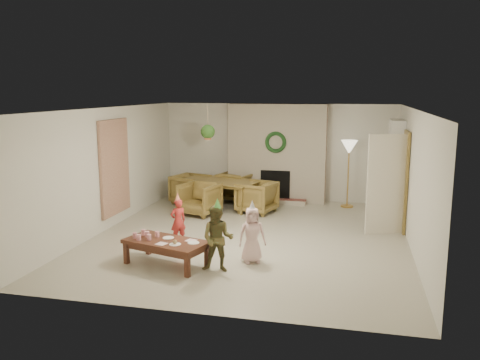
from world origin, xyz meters
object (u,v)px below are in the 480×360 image
(dining_chair_far, at_px, (236,187))
(dining_chair_near, at_px, (199,199))
(dining_table, at_px, (219,194))
(dining_chair_right, at_px, (257,197))
(coffee_table_top, at_px, (166,242))
(child_plaid, at_px, (218,239))
(child_pink, at_px, (252,235))
(child_red, at_px, (178,221))
(dining_chair_left, at_px, (191,189))

(dining_chair_far, bearing_deg, dining_chair_near, 90.00)
(dining_table, distance_m, dining_chair_right, 1.05)
(coffee_table_top, relative_size, child_plaid, 1.28)
(dining_chair_far, distance_m, coffee_table_top, 4.92)
(coffee_table_top, bearing_deg, child_plaid, 11.60)
(child_pink, bearing_deg, coffee_table_top, 174.14)
(dining_chair_right, xyz_separation_m, child_plaid, (0.14, -3.89, 0.16))
(child_red, xyz_separation_m, child_pink, (1.57, -0.73, 0.05))
(dining_table, distance_m, child_plaid, 4.35)
(dining_table, xyz_separation_m, coffee_table_top, (0.24, -4.11, 0.05))
(dining_chair_far, height_order, child_pink, child_pink)
(dining_chair_left, distance_m, dining_chair_right, 1.89)
(dining_table, xyz_separation_m, dining_chair_left, (-0.81, 0.24, 0.04))
(dining_chair_left, distance_m, coffee_table_top, 4.48)
(dining_chair_far, height_order, coffee_table_top, dining_chair_far)
(dining_chair_right, distance_m, child_plaid, 3.89)
(coffee_table_top, bearing_deg, dining_chair_far, 106.57)
(dining_table, bearing_deg, dining_chair_right, -0.00)
(dining_chair_near, bearing_deg, dining_chair_far, 90.00)
(dining_chair_left, xyz_separation_m, child_plaid, (1.95, -4.43, 0.16))
(dining_chair_near, bearing_deg, dining_table, 90.00)
(coffee_table_top, bearing_deg, child_red, 117.22)
(dining_chair_left, bearing_deg, child_red, -148.73)
(dining_table, bearing_deg, dining_chair_near, -90.00)
(dining_chair_far, xyz_separation_m, child_red, (-0.22, -3.74, 0.05))
(dining_table, height_order, dining_chair_near, dining_chair_near)
(child_plaid, bearing_deg, dining_chair_near, 108.69)
(coffee_table_top, distance_m, child_pink, 1.42)
(dining_chair_right, relative_size, child_plaid, 0.76)
(coffee_table_top, xyz_separation_m, child_plaid, (0.90, -0.08, 0.15))
(dining_chair_near, distance_m, dining_chair_far, 1.68)
(dining_table, bearing_deg, child_red, -72.91)
(dining_table, relative_size, coffee_table_top, 1.40)
(dining_table, relative_size, dining_chair_right, 2.34)
(dining_chair_far, bearing_deg, dining_chair_right, 141.34)
(dining_chair_near, relative_size, coffee_table_top, 0.60)
(dining_chair_far, bearing_deg, child_plaid, 116.92)
(dining_chair_left, distance_m, child_red, 3.28)
(dining_chair_far, xyz_separation_m, dining_chair_right, (0.77, -1.11, 0.00))
(dining_chair_right, xyz_separation_m, child_pink, (0.58, -3.36, 0.10))
(dining_chair_far, relative_size, coffee_table_top, 0.60)
(dining_table, relative_size, child_red, 2.26)
(dining_table, distance_m, dining_chair_left, 0.84)
(dining_chair_right, relative_size, child_red, 0.97)
(dining_chair_near, relative_size, child_pink, 0.87)
(coffee_table_top, distance_m, child_red, 1.20)
(dining_chair_near, relative_size, dining_chair_far, 1.00)
(child_pink, bearing_deg, child_plaid, -154.53)
(dining_chair_far, relative_size, dining_chair_right, 1.00)
(dining_chair_right, height_order, child_red, child_red)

